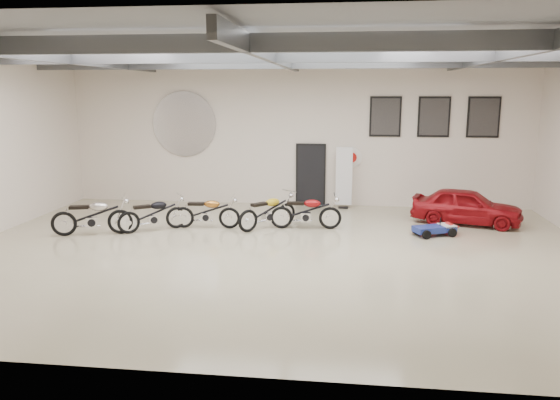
# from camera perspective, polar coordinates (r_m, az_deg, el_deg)

# --- Properties ---
(floor) EXTENTS (16.00, 12.00, 0.01)m
(floor) POSITION_cam_1_polar(r_m,az_deg,el_deg) (13.63, -0.62, -5.53)
(floor) COLOR #B8AE8C
(floor) RESTS_ON ground
(ceiling) EXTENTS (16.00, 12.00, 0.01)m
(ceiling) POSITION_cam_1_polar(r_m,az_deg,el_deg) (13.09, -0.67, 15.92)
(ceiling) COLOR gray
(ceiling) RESTS_ON back_wall
(back_wall) EXTENTS (16.00, 0.02, 5.00)m
(back_wall) POSITION_cam_1_polar(r_m,az_deg,el_deg) (19.06, 1.78, 6.96)
(back_wall) COLOR silver
(back_wall) RESTS_ON floor
(ceiling_beams) EXTENTS (15.80, 11.80, 0.32)m
(ceiling_beams) POSITION_cam_1_polar(r_m,az_deg,el_deg) (13.07, -0.66, 14.83)
(ceiling_beams) COLOR #4F5256
(ceiling_beams) RESTS_ON ceiling
(door) EXTENTS (0.92, 0.08, 2.10)m
(door) POSITION_cam_1_polar(r_m,az_deg,el_deg) (19.14, 3.23, 2.60)
(door) COLOR black
(door) RESTS_ON back_wall
(logo_plaque) EXTENTS (2.30, 0.06, 1.16)m
(logo_plaque) POSITION_cam_1_polar(r_m,az_deg,el_deg) (19.77, -9.97, 7.82)
(logo_plaque) COLOR silver
(logo_plaque) RESTS_ON back_wall
(poster_left) EXTENTS (1.05, 0.08, 1.35)m
(poster_left) POSITION_cam_1_polar(r_m,az_deg,el_deg) (18.95, 10.95, 8.55)
(poster_left) COLOR black
(poster_left) RESTS_ON back_wall
(poster_mid) EXTENTS (1.05, 0.08, 1.35)m
(poster_mid) POSITION_cam_1_polar(r_m,az_deg,el_deg) (19.12, 15.79, 8.36)
(poster_mid) COLOR black
(poster_mid) RESTS_ON back_wall
(poster_right) EXTENTS (1.05, 0.08, 1.35)m
(poster_right) POSITION_cam_1_polar(r_m,az_deg,el_deg) (19.43, 20.50, 8.11)
(poster_right) COLOR black
(poster_right) RESTS_ON back_wall
(oil_sign) EXTENTS (0.72, 0.10, 0.72)m
(oil_sign) POSITION_cam_1_polar(r_m,az_deg,el_deg) (19.01, 7.47, 4.44)
(oil_sign) COLOR white
(oil_sign) RESTS_ON back_wall
(banner_stand) EXTENTS (0.56, 0.26, 2.02)m
(banner_stand) POSITION_cam_1_polar(r_m,az_deg,el_deg) (18.66, 6.70, 2.19)
(banner_stand) COLOR white
(banner_stand) RESTS_ON floor
(motorcycle_silver) EXTENTS (2.26, 1.25, 1.12)m
(motorcycle_silver) POSITION_cam_1_polar(r_m,az_deg,el_deg) (16.02, -19.07, -1.53)
(motorcycle_silver) COLOR silver
(motorcycle_silver) RESTS_ON floor
(motorcycle_black) EXTENTS (1.97, 1.61, 1.02)m
(motorcycle_black) POSITION_cam_1_polar(r_m,az_deg,el_deg) (16.00, -13.15, -1.38)
(motorcycle_black) COLOR silver
(motorcycle_black) RESTS_ON floor
(motorcycle_gold) EXTENTS (1.97, 0.73, 1.01)m
(motorcycle_gold) POSITION_cam_1_polar(r_m,az_deg,el_deg) (16.04, -7.72, -1.18)
(motorcycle_gold) COLOR silver
(motorcycle_gold) RESTS_ON floor
(motorcycle_yellow) EXTENTS (1.86, 1.90, 1.05)m
(motorcycle_yellow) POSITION_cam_1_polar(r_m,az_deg,el_deg) (15.88, -1.30, -1.13)
(motorcycle_yellow) COLOR silver
(motorcycle_yellow) RESTS_ON floor
(motorcycle_red) EXTENTS (2.07, 0.77, 1.05)m
(motorcycle_red) POSITION_cam_1_polar(r_m,az_deg,el_deg) (15.85, 2.71, -1.17)
(motorcycle_red) COLOR silver
(motorcycle_red) RESTS_ON floor
(go_kart) EXTENTS (1.55, 1.14, 0.51)m
(go_kart) POSITION_cam_1_polar(r_m,az_deg,el_deg) (15.79, 16.21, -2.67)
(go_kart) COLOR navy
(go_kart) RESTS_ON floor
(vintage_car) EXTENTS (2.11, 3.43, 1.09)m
(vintage_car) POSITION_cam_1_polar(r_m,az_deg,el_deg) (17.36, 18.90, -0.61)
(vintage_car) COLOR maroon
(vintage_car) RESTS_ON floor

